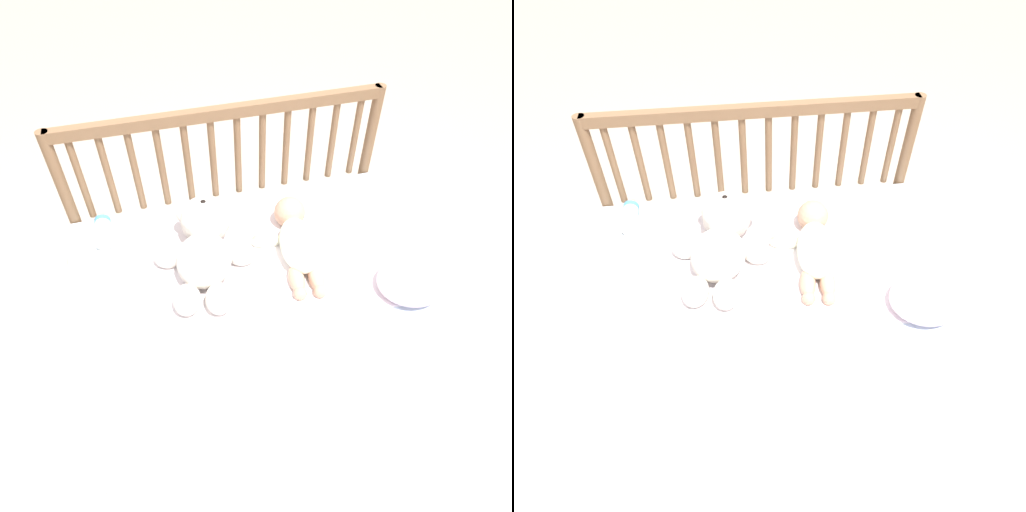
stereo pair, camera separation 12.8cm
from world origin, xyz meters
TOP-DOWN VIEW (x-y plane):
  - ground_plane at (0.00, 0.00)m, footprint 12.00×12.00m
  - crib_mattress at (0.00, 0.00)m, footprint 1.06×0.72m
  - crib_rail at (0.00, 0.38)m, footprint 1.06×0.04m
  - blanket at (-0.01, 0.03)m, footprint 0.78×0.51m
  - teddy_bear at (-0.13, 0.09)m, footprint 0.31×0.40m
  - baby at (0.14, 0.06)m, footprint 0.28×0.37m
  - small_pillow at (0.40, -0.17)m, footprint 0.19×0.17m
  - baby_bottle at (-0.42, 0.28)m, footprint 0.05×0.14m

SIDE VIEW (x-z plane):
  - ground_plane at x=0.00m, z-range 0.00..0.00m
  - crib_mattress at x=0.00m, z-range 0.00..0.45m
  - blanket at x=-0.01m, z-range 0.45..0.46m
  - baby_bottle at x=-0.42m, z-range 0.45..0.50m
  - small_pillow at x=0.40m, z-range 0.45..0.51m
  - baby at x=0.14m, z-range 0.44..0.54m
  - teddy_bear at x=-0.13m, z-range 0.44..0.59m
  - crib_rail at x=0.00m, z-range 0.16..0.93m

